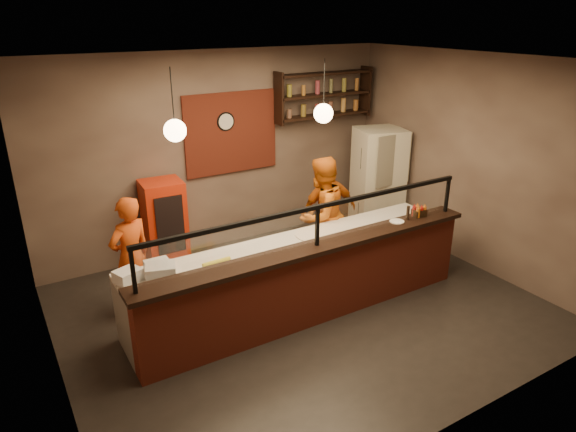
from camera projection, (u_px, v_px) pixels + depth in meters
floor at (303, 309)px, 6.89m from camera, size 6.00×6.00×0.00m
ceiling at (306, 61)px, 5.71m from camera, size 6.00×6.00×0.00m
wall_back at (220, 152)px, 8.29m from camera, size 6.00×0.00×6.00m
wall_left at (38, 251)px, 4.86m from camera, size 0.00×5.00×5.00m
wall_right at (471, 162)px, 7.75m from camera, size 0.00×5.00×5.00m
wall_front at (465, 281)px, 4.32m from camera, size 6.00×0.00×6.00m
brick_patch at (231, 133)px, 8.25m from camera, size 1.60×0.04×1.30m
service_counter at (316, 285)px, 6.47m from camera, size 4.60×0.25×1.00m
counter_ledge at (317, 247)px, 6.28m from camera, size 4.70×0.37×0.06m
worktop_cabinet at (295, 275)px, 6.90m from camera, size 4.60×0.75×0.85m
worktop at (295, 244)px, 6.73m from camera, size 4.60×0.75×0.05m
sneeze_guard at (317, 222)px, 6.15m from camera, size 4.50×0.05×0.52m
wall_shelving at (324, 95)px, 8.77m from camera, size 1.84×0.28×0.85m
wall_clock at (225, 121)px, 8.12m from camera, size 0.30×0.04×0.30m
pendant_left at (175, 130)px, 5.39m from camera, size 0.24×0.24×0.77m
pendant_right at (323, 113)px, 6.30m from camera, size 0.24×0.24×0.77m
cook_left at (131, 257)px, 6.53m from camera, size 0.69×0.57×1.61m
cook_mid at (321, 216)px, 7.63m from camera, size 1.04×0.91×1.79m
cook_right at (329, 211)px, 8.04m from camera, size 0.99×0.51×1.61m
fridge at (378, 181)px, 9.08m from camera, size 0.95×0.92×1.86m
red_cooler at (165, 225)px, 7.80m from camera, size 0.63×0.58×1.39m
pizza_dough at (314, 235)px, 6.94m from camera, size 0.68×0.68×0.01m
prep_tub_a at (128, 276)px, 5.73m from camera, size 0.34×0.30×0.14m
prep_tub_b at (158, 267)px, 5.93m from camera, size 0.28×0.22×0.14m
prep_tub_c at (161, 272)px, 5.79m from camera, size 0.40×0.35×0.17m
rolling_pin at (217, 262)px, 6.12m from camera, size 0.36×0.07×0.06m
condiment_caddy at (419, 213)px, 7.15m from camera, size 0.19×0.16×0.10m
pepper_mill at (408, 213)px, 7.00m from camera, size 0.05×0.05×0.20m
small_plate at (397, 221)px, 6.96m from camera, size 0.22×0.22×0.01m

